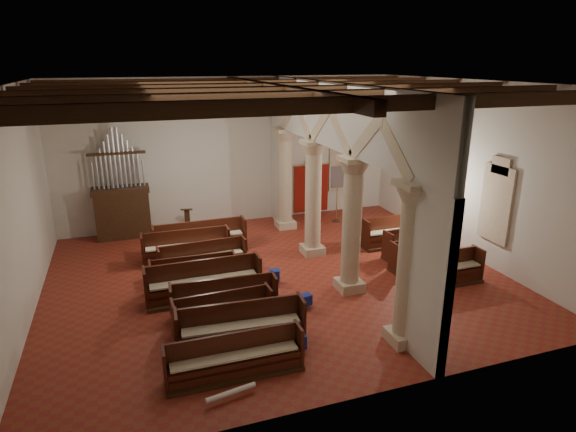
% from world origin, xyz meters
% --- Properties ---
extents(floor, '(14.00, 14.00, 0.00)m').
position_xyz_m(floor, '(0.00, 0.00, 0.00)').
color(floor, maroon).
rests_on(floor, ground).
extents(ceiling, '(14.00, 14.00, 0.00)m').
position_xyz_m(ceiling, '(0.00, 0.00, 6.00)').
color(ceiling, black).
rests_on(ceiling, wall_back).
extents(wall_back, '(14.00, 0.02, 6.00)m').
position_xyz_m(wall_back, '(0.00, 6.00, 3.00)').
color(wall_back, beige).
rests_on(wall_back, floor).
extents(wall_front, '(14.00, 0.02, 6.00)m').
position_xyz_m(wall_front, '(0.00, -6.00, 3.00)').
color(wall_front, beige).
rests_on(wall_front, floor).
extents(wall_left, '(0.02, 12.00, 6.00)m').
position_xyz_m(wall_left, '(-7.00, 0.00, 3.00)').
color(wall_left, beige).
rests_on(wall_left, floor).
extents(wall_right, '(0.02, 12.00, 6.00)m').
position_xyz_m(wall_right, '(7.00, 0.00, 3.00)').
color(wall_right, beige).
rests_on(wall_right, floor).
extents(ceiling_beams, '(13.80, 11.80, 0.30)m').
position_xyz_m(ceiling_beams, '(0.00, 0.00, 5.82)').
color(ceiling_beams, '#3C2113').
rests_on(ceiling_beams, wall_back).
extents(arcade, '(0.90, 11.90, 6.00)m').
position_xyz_m(arcade, '(1.80, 0.00, 3.56)').
color(arcade, '#CAB496').
rests_on(arcade, floor).
extents(window_right_a, '(0.03, 1.00, 2.20)m').
position_xyz_m(window_right_a, '(6.98, -1.50, 2.20)').
color(window_right_a, '#2E6756').
rests_on(window_right_a, wall_right).
extents(window_right_b, '(0.03, 1.00, 2.20)m').
position_xyz_m(window_right_b, '(6.98, 2.50, 2.20)').
color(window_right_b, '#2E6756').
rests_on(window_right_b, wall_right).
extents(window_back, '(1.00, 0.03, 2.20)m').
position_xyz_m(window_back, '(5.00, 5.98, 2.20)').
color(window_back, '#2E6756').
rests_on(window_back, wall_back).
extents(pipe_organ, '(2.10, 0.85, 4.40)m').
position_xyz_m(pipe_organ, '(-4.50, 5.50, 1.37)').
color(pipe_organ, '#3C2113').
rests_on(pipe_organ, floor).
extents(lectern, '(0.50, 0.52, 1.10)m').
position_xyz_m(lectern, '(-2.11, 5.07, 0.46)').
color(lectern, '#382812').
rests_on(lectern, floor).
extents(dossal_curtain, '(1.80, 0.07, 2.17)m').
position_xyz_m(dossal_curtain, '(3.50, 5.92, 1.17)').
color(dossal_curtain, '#9E1A11').
rests_on(dossal_curtain, floor).
extents(processional_banner, '(0.59, 0.76, 2.62)m').
position_xyz_m(processional_banner, '(4.11, 4.48, 0.83)').
color(processional_banner, '#3C2113').
rests_on(processional_banner, floor).
extents(hymnal_box_a, '(0.35, 0.29, 0.34)m').
position_xyz_m(hymnal_box_a, '(-0.77, -4.04, 0.27)').
color(hymnal_box_a, '#152397').
rests_on(hymnal_box_a, floor).
extents(hymnal_box_b, '(0.34, 0.29, 0.31)m').
position_xyz_m(hymnal_box_b, '(0.15, -2.12, 0.25)').
color(hymnal_box_b, navy).
rests_on(hymnal_box_b, floor).
extents(hymnal_box_c, '(0.41, 0.37, 0.34)m').
position_xyz_m(hymnal_box_c, '(-0.21, -0.33, 0.27)').
color(hymnal_box_c, navy).
rests_on(hymnal_box_c, floor).
extents(tube_heater_a, '(1.08, 0.30, 0.11)m').
position_xyz_m(tube_heater_a, '(-2.66, -5.18, 0.16)').
color(tube_heater_a, white).
rests_on(tube_heater_a, floor).
extents(tube_heater_b, '(0.90, 0.23, 0.09)m').
position_xyz_m(tube_heater_b, '(-1.93, -2.90, 0.16)').
color(tube_heater_b, white).
rests_on(tube_heater_b, floor).
extents(nave_pew_0, '(3.04, 0.69, 0.98)m').
position_xyz_m(nave_pew_0, '(-2.41, -4.46, 0.32)').
color(nave_pew_0, '#3C2113').
rests_on(nave_pew_0, floor).
extents(nave_pew_1, '(3.12, 0.95, 1.12)m').
position_xyz_m(nave_pew_1, '(-2.00, -3.40, 0.37)').
color(nave_pew_1, '#3C2113').
rests_on(nave_pew_1, floor).
extents(nave_pew_2, '(2.55, 0.75, 1.01)m').
position_xyz_m(nave_pew_2, '(-2.26, -2.53, 0.34)').
color(nave_pew_2, '#3C2113').
rests_on(nave_pew_2, floor).
extents(nave_pew_3, '(2.87, 0.86, 1.06)m').
position_xyz_m(nave_pew_3, '(-2.08, -1.85, 0.35)').
color(nave_pew_3, '#3C2113').
rests_on(nave_pew_3, floor).
extents(nave_pew_4, '(3.32, 0.79, 1.15)m').
position_xyz_m(nave_pew_4, '(-2.43, -0.67, 0.38)').
color(nave_pew_4, '#3C2113').
rests_on(nave_pew_4, floor).
extents(nave_pew_5, '(2.59, 0.75, 1.00)m').
position_xyz_m(nave_pew_5, '(-2.61, 0.12, 0.33)').
color(nave_pew_5, '#3C2113').
rests_on(nave_pew_5, floor).
extents(nave_pew_6, '(2.90, 0.83, 1.00)m').
position_xyz_m(nave_pew_6, '(-2.14, 1.24, 0.33)').
color(nave_pew_6, '#3C2113').
rests_on(nave_pew_6, floor).
extents(nave_pew_7, '(2.97, 0.81, 1.09)m').
position_xyz_m(nave_pew_7, '(-2.53, 2.30, 0.36)').
color(nave_pew_7, '#3C2113').
rests_on(nave_pew_7, floor).
extents(nave_pew_8, '(3.29, 0.80, 1.15)m').
position_xyz_m(nave_pew_8, '(-1.96, 2.88, 0.38)').
color(nave_pew_8, '#3C2113').
rests_on(nave_pew_8, floor).
extents(aisle_pew_0, '(2.02, 0.70, 1.05)m').
position_xyz_m(aisle_pew_0, '(4.95, -2.13, 0.35)').
color(aisle_pew_0, '#3C2113').
rests_on(aisle_pew_0, floor).
extents(aisle_pew_1, '(2.17, 0.79, 1.05)m').
position_xyz_m(aisle_pew_1, '(4.69, -0.92, 0.35)').
color(aisle_pew_1, '#3C2113').
rests_on(aisle_pew_1, floor).
extents(aisle_pew_2, '(1.92, 0.84, 1.07)m').
position_xyz_m(aisle_pew_2, '(4.86, 0.03, 0.36)').
color(aisle_pew_2, '#3C2113').
rests_on(aisle_pew_2, floor).
extents(aisle_pew_3, '(2.13, 0.77, 1.12)m').
position_xyz_m(aisle_pew_3, '(4.80, 1.23, 0.38)').
color(aisle_pew_3, '#3C2113').
rests_on(aisle_pew_3, floor).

